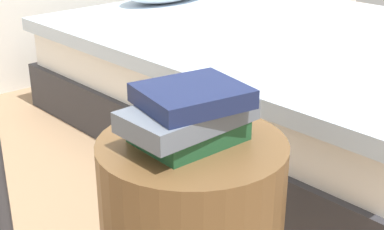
% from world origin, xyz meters
% --- Properties ---
extents(bed, '(1.65, 2.09, 0.62)m').
position_xyz_m(bed, '(1.14, 0.76, 0.23)').
color(bed, '#2D2D33').
rests_on(bed, ground_plane).
extents(book_forest, '(0.23, 0.18, 0.04)m').
position_xyz_m(book_forest, '(0.00, 0.01, 0.53)').
color(book_forest, '#1E512D').
rests_on(book_forest, side_table).
extents(book_slate, '(0.30, 0.18, 0.05)m').
position_xyz_m(book_slate, '(-0.01, 0.00, 0.58)').
color(book_slate, slate).
rests_on(book_slate, book_forest).
extents(book_navy, '(0.25, 0.22, 0.04)m').
position_xyz_m(book_navy, '(0.00, 0.00, 0.62)').
color(book_navy, '#19234C').
rests_on(book_navy, book_slate).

